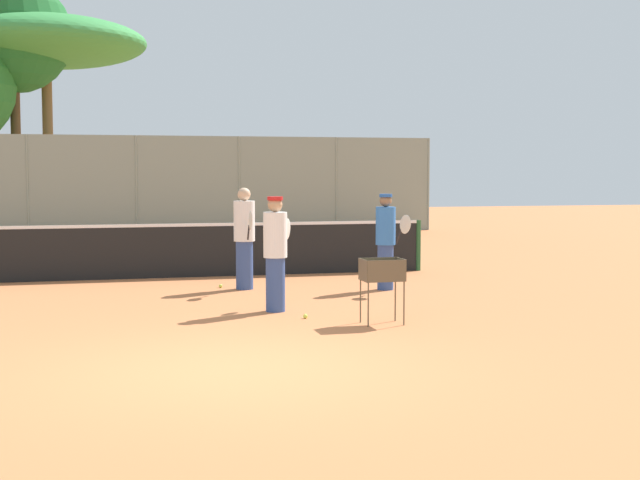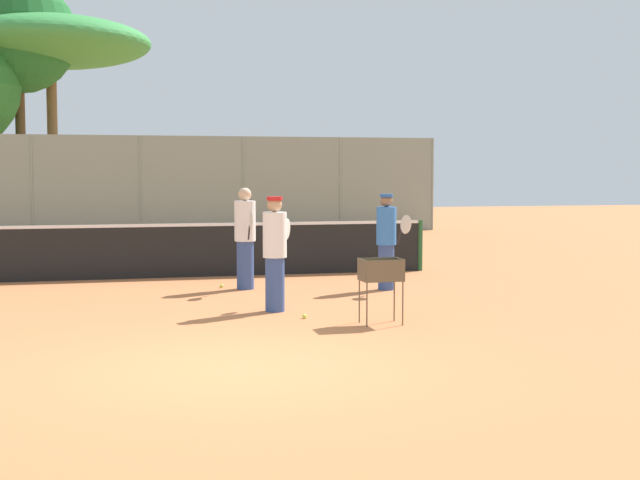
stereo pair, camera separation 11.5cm
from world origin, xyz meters
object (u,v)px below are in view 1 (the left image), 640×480
player_yellow_shirt (386,240)px  player_white_outfit (276,252)px  tennis_net (168,250)px  ball_cart (382,275)px  player_red_cap (244,237)px

player_yellow_shirt → player_white_outfit: bearing=-71.8°
tennis_net → ball_cart: tennis_net is taller
player_yellow_shirt → ball_cart: size_ratio=1.88×
tennis_net → player_white_outfit: 4.82m
player_white_outfit → player_yellow_shirt: (2.38, 1.91, -0.01)m
player_white_outfit → tennis_net: bearing=46.4°
tennis_net → player_red_cap: (1.19, -2.04, 0.37)m
player_white_outfit → ball_cart: bearing=-108.9°
player_red_cap → ball_cart: 4.25m
player_red_cap → player_white_outfit: bearing=-1.2°
tennis_net → player_yellow_shirt: player_yellow_shirt is taller
player_white_outfit → ball_cart: player_white_outfit is taller
player_red_cap → player_yellow_shirt: 2.51m
tennis_net → ball_cart: bearing=-68.4°
tennis_net → ball_cart: 6.56m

